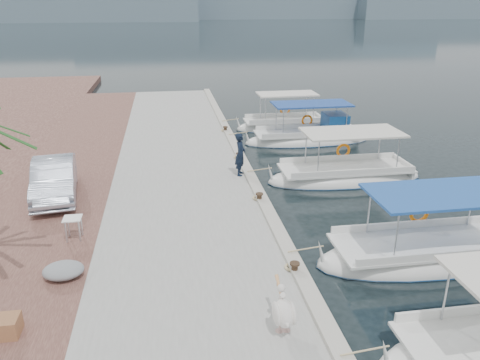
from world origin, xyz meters
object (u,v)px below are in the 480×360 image
Objects in this scene: fishing_caique_c at (345,177)px; fishing_caique_e at (284,127)px; fisherman at (240,154)px; parked_car at (54,179)px; fishing_caique_b at (426,255)px; pelican at (284,312)px; fishing_caique_d at (309,139)px.

fishing_caique_e is at bearing 93.40° from fishing_caique_c.
fishing_caique_c is 9.16m from fishing_caique_e.
fisherman reaches higher than parked_car.
fisherman reaches higher than fishing_caique_c.
fishing_caique_b is 1.64× the size of parked_car.
fishing_caique_e reaches higher than parked_car.
parked_car is at bearing 116.52° from fisherman.
pelican is at bearing -149.06° from fishing_caique_b.
fishing_caique_b and fishing_caique_d have the same top height.
pelican is (-5.53, -16.25, 0.84)m from fishing_caique_d.
parked_car is at bearing 126.65° from pelican.
fishing_caique_e is (-0.54, 9.14, 0.00)m from fishing_caique_c.
fishing_caique_e is at bearing 33.32° from parked_car.
fisherman is 7.47m from parked_car.
fisherman is (0.65, 10.27, 0.40)m from pelican.
fisherman is 0.43× the size of parked_car.
fishing_caique_c and fishing_caique_d have the same top height.
fishing_caique_b reaches higher than parked_car.
fisherman reaches higher than pelican.
fishing_caique_e reaches higher than pelican.
parked_car reaches higher than pelican.
pelican is 0.71× the size of fisherman.
fishing_caique_d is 7.82m from fisherman.
fisherman reaches higher than fishing_caique_b.
fishing_caique_d is (0.15, 13.03, 0.07)m from fishing_caique_b.
fishing_caique_d is (0.13, 6.03, 0.07)m from fishing_caique_c.
parked_car is at bearing -138.23° from fishing_caique_e.
fishing_caique_c is 1.18× the size of fishing_caique_e.
parked_car is (-12.10, 5.81, 1.09)m from fishing_caique_b.
fishing_caique_c is 1.65× the size of parked_car.
fishing_caique_d is 3.87× the size of fisherman.
fishing_caique_b is at bearing -90.16° from fishing_caique_c.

